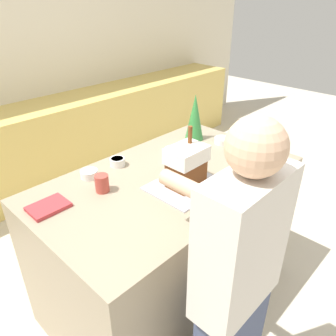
# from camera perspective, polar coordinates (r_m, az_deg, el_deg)

# --- Properties ---
(ground_plane) EXTENTS (12.00, 12.00, 0.00)m
(ground_plane) POSITION_cam_1_polar(r_m,az_deg,el_deg) (2.56, 0.09, -20.24)
(ground_plane) COLOR beige
(back_cabinet_block) EXTENTS (6.00, 0.60, 0.90)m
(back_cabinet_block) POSITION_cam_1_polar(r_m,az_deg,el_deg) (3.69, -22.85, 2.58)
(back_cabinet_block) COLOR #DBBC60
(back_cabinet_block) RESTS_ON ground_plane
(kitchen_island) EXTENTS (1.60, 0.94, 0.95)m
(kitchen_island) POSITION_cam_1_polar(r_m,az_deg,el_deg) (2.22, 0.10, -12.15)
(kitchen_island) COLOR gray
(kitchen_island) RESTS_ON ground_plane
(baking_tray) EXTENTS (0.40, 0.33, 0.01)m
(baking_tray) POSITION_cam_1_polar(r_m,az_deg,el_deg) (1.86, 3.10, -3.05)
(baking_tray) COLOR #B2B2BC
(baking_tray) RESTS_ON kitchen_island
(gingerbread_house) EXTENTS (0.22, 0.16, 0.33)m
(gingerbread_house) POSITION_cam_1_polar(r_m,az_deg,el_deg) (1.79, 3.21, 0.47)
(gingerbread_house) COLOR brown
(gingerbread_house) RESTS_ON baking_tray
(decorative_tree) EXTENTS (0.14, 0.14, 0.34)m
(decorative_tree) POSITION_cam_1_polar(r_m,az_deg,el_deg) (2.40, 4.70, 8.80)
(decorative_tree) COLOR #33843D
(decorative_tree) RESTS_ON kitchen_island
(candy_bowl_far_left) EXTENTS (0.09, 0.09, 0.05)m
(candy_bowl_far_left) POSITION_cam_1_polar(r_m,az_deg,el_deg) (2.19, 0.70, 2.98)
(candy_bowl_far_left) COLOR white
(candy_bowl_far_left) RESTS_ON kitchen_island
(candy_bowl_near_tray_left) EXTENTS (0.11, 0.11, 0.04)m
(candy_bowl_near_tray_left) POSITION_cam_1_polar(r_m,az_deg,el_deg) (2.40, 9.41, 4.78)
(candy_bowl_near_tray_left) COLOR white
(candy_bowl_near_tray_left) RESTS_ON kitchen_island
(candy_bowl_far_right) EXTENTS (0.10, 0.10, 0.05)m
(candy_bowl_far_right) POSITION_cam_1_polar(r_m,az_deg,el_deg) (1.98, -13.57, -0.94)
(candy_bowl_far_right) COLOR white
(candy_bowl_far_right) RESTS_ON kitchen_island
(candy_bowl_beside_tree) EXTENTS (0.09, 0.09, 0.05)m
(candy_bowl_beside_tree) POSITION_cam_1_polar(r_m,az_deg,el_deg) (2.08, -8.79, 1.12)
(candy_bowl_beside_tree) COLOR white
(candy_bowl_beside_tree) RESTS_ON kitchen_island
(cookbook) EXTENTS (0.19, 0.15, 0.02)m
(cookbook) POSITION_cam_1_polar(r_m,az_deg,el_deg) (1.78, -20.11, -6.36)
(cookbook) COLOR #B23338
(cookbook) RESTS_ON kitchen_island
(mug) EXTENTS (0.08, 0.08, 0.10)m
(mug) POSITION_cam_1_polar(r_m,az_deg,el_deg) (1.82, -11.43, -2.63)
(mug) COLOR #B24238
(mug) RESTS_ON kitchen_island
(person) EXTENTS (0.42, 0.52, 1.59)m
(person) POSITION_cam_1_polar(r_m,az_deg,el_deg) (1.49, 11.55, -20.13)
(person) COLOR #424C6B
(person) RESTS_ON ground_plane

